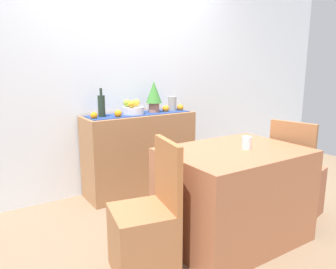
{
  "coord_description": "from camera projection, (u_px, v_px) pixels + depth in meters",
  "views": [
    {
      "loc": [
        -1.6,
        -2.13,
        1.38
      ],
      "look_at": [
        0.04,
        0.39,
        0.73
      ],
      "focal_mm": 34.92,
      "sensor_mm": 36.0,
      "label": 1
    }
  ],
  "objects": [
    {
      "name": "ceramic_vase",
      "position": [
        172.0,
        104.0,
        3.68
      ],
      "size": [
        0.09,
        0.09,
        0.16
      ],
      "primitive_type": "cylinder",
      "color": "gray",
      "rests_on": "sideboard_console"
    },
    {
      "name": "chair_by_corner",
      "position": [
        296.0,
        187.0,
        3.03
      ],
      "size": [
        0.48,
        0.48,
        0.9
      ],
      "color": "#A05C40",
      "rests_on": "ground"
    },
    {
      "name": "apple_left",
      "position": [
        136.0,
        103.0,
        3.45
      ],
      "size": [
        0.08,
        0.08,
        0.08
      ],
      "primitive_type": "sphere",
      "color": "gold",
      "rests_on": "fruit_bowl"
    },
    {
      "name": "apple_front",
      "position": [
        131.0,
        104.0,
        3.35
      ],
      "size": [
        0.08,
        0.08,
        0.08
      ],
      "primitive_type": "sphere",
      "color": "gold",
      "rests_on": "fruit_bowl"
    },
    {
      "name": "table_runner",
      "position": [
        139.0,
        114.0,
        3.47
      ],
      "size": [
        1.13,
        0.32,
        0.01
      ],
      "primitive_type": "cube",
      "color": "navy",
      "rests_on": "sideboard_console"
    },
    {
      "name": "sideboard_console",
      "position": [
        140.0,
        153.0,
        3.56
      ],
      "size": [
        1.2,
        0.42,
        0.86
      ],
      "primitive_type": "cube",
      "color": "#9A6943",
      "rests_on": "ground"
    },
    {
      "name": "room_wall_rear",
      "position": [
        125.0,
        67.0,
        3.57
      ],
      "size": [
        6.4,
        0.06,
        2.7
      ],
      "primitive_type": "cube",
      "color": "silver",
      "rests_on": "ground"
    },
    {
      "name": "orange_loose_far",
      "position": [
        94.0,
        115.0,
        3.14
      ],
      "size": [
        0.07,
        0.07,
        0.07
      ],
      "primitive_type": "sphere",
      "color": "orange",
      "rests_on": "sideboard_console"
    },
    {
      "name": "orange_loose_mid",
      "position": [
        180.0,
        107.0,
        3.71
      ],
      "size": [
        0.07,
        0.07,
        0.07
      ],
      "primitive_type": "sphere",
      "color": "orange",
      "rests_on": "sideboard_console"
    },
    {
      "name": "ground_plane",
      "position": [
        188.0,
        225.0,
        2.89
      ],
      "size": [
        6.4,
        6.4,
        0.02
      ],
      "primitive_type": "cube",
      "color": "#7C654C",
      "rests_on": "ground"
    },
    {
      "name": "chair_near_window",
      "position": [
        145.0,
        235.0,
        2.18
      ],
      "size": [
        0.47,
        0.47,
        0.9
      ],
      "color": "#9C643D",
      "rests_on": "ground"
    },
    {
      "name": "orange_loose_near_bowl",
      "position": [
        118.0,
        114.0,
        3.24
      ],
      "size": [
        0.07,
        0.07,
        0.07
      ],
      "primitive_type": "sphere",
      "color": "orange",
      "rests_on": "sideboard_console"
    },
    {
      "name": "potted_plant",
      "position": [
        154.0,
        95.0,
        3.53
      ],
      "size": [
        0.17,
        0.17,
        0.34
      ],
      "color": "#AC6E58",
      "rests_on": "sideboard_console"
    },
    {
      "name": "wine_bottle",
      "position": [
        101.0,
        106.0,
        3.22
      ],
      "size": [
        0.07,
        0.07,
        0.29
      ],
      "color": "#213024",
      "rests_on": "sideboard_console"
    },
    {
      "name": "coffee_cup",
      "position": [
        247.0,
        143.0,
        2.51
      ],
      "size": [
        0.07,
        0.07,
        0.1
      ],
      "primitive_type": "cylinder",
      "color": "silver",
      "rests_on": "dining_table"
    },
    {
      "name": "orange_loose_end",
      "position": [
        166.0,
        109.0,
        3.62
      ],
      "size": [
        0.07,
        0.07,
        0.07
      ],
      "primitive_type": "sphere",
      "color": "orange",
      "rests_on": "sideboard_console"
    },
    {
      "name": "apple_upper",
      "position": [
        127.0,
        103.0,
        3.42
      ],
      "size": [
        0.08,
        0.08,
        0.08
      ],
      "primitive_type": "sphere",
      "color": "#89A72C",
      "rests_on": "fruit_bowl"
    },
    {
      "name": "dining_table",
      "position": [
        233.0,
        195.0,
        2.59
      ],
      "size": [
        1.07,
        0.79,
        0.74
      ],
      "primitive_type": "cube",
      "color": "#A2603F",
      "rests_on": "ground"
    },
    {
      "name": "fruit_bowl",
      "position": [
        133.0,
        110.0,
        3.43
      ],
      "size": [
        0.23,
        0.23,
        0.07
      ],
      "primitive_type": "cylinder",
      "color": "silver",
      "rests_on": "table_runner"
    }
  ]
}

